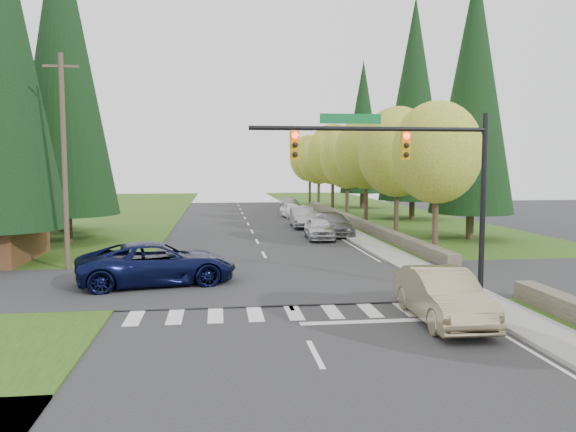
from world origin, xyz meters
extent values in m
plane|color=#28282B|center=(0.00, 0.00, 0.00)|extent=(120.00, 120.00, 0.00)
cube|color=#264E14|center=(13.00, 20.00, 0.03)|extent=(14.00, 110.00, 0.06)
cube|color=#264E14|center=(-13.00, 20.00, 0.03)|extent=(14.00, 110.00, 0.06)
cube|color=#28282B|center=(0.00, 8.00, 0.00)|extent=(120.00, 8.00, 0.10)
cube|color=gray|center=(6.90, 22.00, 0.07)|extent=(1.80, 80.00, 0.13)
cube|color=gray|center=(6.05, 22.00, 0.07)|extent=(0.20, 80.00, 0.13)
cube|color=#4C4438|center=(8.60, 30.00, 0.35)|extent=(0.70, 40.00, 0.70)
cylinder|color=black|center=(7.20, 4.50, 3.40)|extent=(0.20, 0.20, 6.80)
cylinder|color=black|center=(2.90, 4.50, 6.20)|extent=(8.60, 0.16, 0.16)
cube|color=#0C662D|center=(2.20, 4.55, 6.55)|extent=(2.20, 0.04, 0.35)
cube|color=#BF8C0C|center=(4.20, 4.50, 5.60)|extent=(0.32, 0.24, 1.00)
sphere|color=#FF0C05|center=(4.20, 4.36, 5.95)|extent=(0.22, 0.22, 0.22)
cube|color=#BF8C0C|center=(0.20, 4.50, 5.60)|extent=(0.32, 0.24, 1.00)
sphere|color=#FF0C05|center=(0.20, 4.36, 5.95)|extent=(0.22, 0.22, 0.22)
cylinder|color=#473828|center=(-9.50, 12.00, 5.00)|extent=(0.24, 0.24, 10.00)
cube|color=#473828|center=(-9.50, 12.00, 9.40)|extent=(1.60, 0.10, 0.12)
cylinder|color=#38281C|center=(9.20, 14.00, 2.38)|extent=(0.32, 0.32, 4.76)
ellipsoid|color=olive|center=(9.20, 14.00, 5.61)|extent=(4.80, 4.80, 5.52)
cylinder|color=#38281C|center=(9.30, 21.00, 2.46)|extent=(0.32, 0.32, 4.93)
ellipsoid|color=olive|center=(9.30, 21.00, 5.81)|extent=(5.20, 5.20, 5.98)
cylinder|color=#38281C|center=(9.10, 28.00, 2.52)|extent=(0.32, 0.32, 5.04)
ellipsoid|color=olive|center=(9.10, 28.00, 5.94)|extent=(5.00, 5.00, 5.75)
cylinder|color=#38281C|center=(9.20, 35.00, 2.41)|extent=(0.32, 0.32, 4.82)
ellipsoid|color=olive|center=(9.20, 35.00, 5.68)|extent=(5.00, 5.00, 5.75)
cylinder|color=#38281C|center=(9.30, 42.00, 2.58)|extent=(0.32, 0.32, 5.15)
ellipsoid|color=olive|center=(9.30, 42.00, 6.07)|extent=(5.40, 5.40, 6.21)
cylinder|color=#38281C|center=(9.10, 49.00, 2.35)|extent=(0.32, 0.32, 4.70)
ellipsoid|color=olive|center=(9.10, 49.00, 5.54)|extent=(4.80, 4.80, 5.52)
cylinder|color=#38281C|center=(9.20, 56.00, 2.49)|extent=(0.32, 0.32, 4.98)
ellipsoid|color=olive|center=(9.20, 56.00, 5.87)|extent=(5.20, 5.20, 5.98)
cylinder|color=#38281C|center=(-13.00, 14.00, 1.00)|extent=(0.50, 0.50, 2.00)
cylinder|color=#38281C|center=(-12.00, 22.00, 1.00)|extent=(0.50, 0.50, 2.00)
cone|color=black|center=(-12.00, 22.00, 11.30)|extent=(6.46, 6.46, 19.00)
cylinder|color=#38281C|center=(-14.00, 28.00, 1.00)|extent=(0.50, 0.50, 2.00)
cone|color=black|center=(-14.00, 28.00, 10.30)|extent=(5.78, 5.78, 17.00)
cylinder|color=#38281C|center=(14.00, 20.00, 1.00)|extent=(0.50, 0.50, 2.00)
cone|color=black|center=(14.00, 20.00, 9.80)|extent=(5.44, 5.44, 16.00)
cylinder|color=#38281C|center=(15.00, 34.00, 1.00)|extent=(0.50, 0.50, 2.00)
cone|color=black|center=(15.00, 34.00, 10.80)|extent=(6.12, 6.12, 18.00)
cylinder|color=#38281C|center=(14.00, 48.00, 1.00)|extent=(0.50, 0.50, 2.00)
cone|color=black|center=(14.00, 48.00, 9.30)|extent=(5.10, 5.10, 15.00)
imported|color=tan|center=(4.50, 1.56, 0.83)|extent=(1.89, 5.07, 1.66)
imported|color=#0A0F35|center=(-4.98, 8.24, 0.89)|extent=(6.87, 4.19, 1.78)
imported|color=silver|center=(4.20, 21.61, 0.75)|extent=(1.96, 4.46, 1.49)
imported|color=slate|center=(5.60, 23.67, 0.76)|extent=(2.28, 5.30, 1.52)
imported|color=#A5A6AA|center=(4.20, 29.00, 0.82)|extent=(1.92, 5.03, 1.64)
imported|color=white|center=(4.43, 37.41, 0.70)|extent=(2.15, 4.26, 1.39)
imported|color=#AAABAF|center=(5.60, 47.23, 0.63)|extent=(2.26, 4.54, 1.27)
camera|label=1|loc=(-2.46, -15.03, 4.90)|focal=35.00mm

